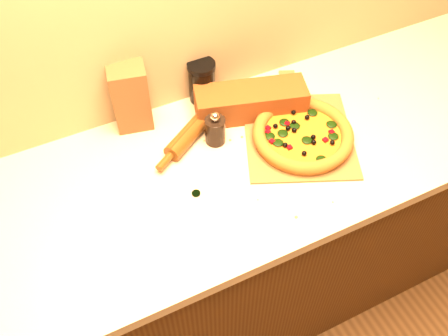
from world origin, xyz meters
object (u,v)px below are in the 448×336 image
pizza (303,135)px  dark_jar (202,81)px  pizza_peel (298,132)px  pepper_grinder (215,130)px  rolling_pin (196,127)px

pizza → dark_jar: 0.37m
pizza → dark_jar: dark_jar is taller
pizza → dark_jar: (-0.20, 0.31, 0.05)m
pizza_peel → dark_jar: (-0.20, 0.28, 0.07)m
pepper_grinder → dark_jar: dark_jar is taller
pizza → pepper_grinder: pepper_grinder is taller
pizza_peel → pepper_grinder: bearing=-175.4°
pizza_peel → pepper_grinder: 0.27m
dark_jar → pizza_peel: bearing=-53.6°
pizza_peel → dark_jar: dark_jar is taller
pizza_peel → pizza: bearing=-76.5°
dark_jar → rolling_pin: bearing=-121.6°
pepper_grinder → dark_jar: 0.20m
pepper_grinder → pizza: bearing=-26.0°
pizza_peel → pizza: pizza is taller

